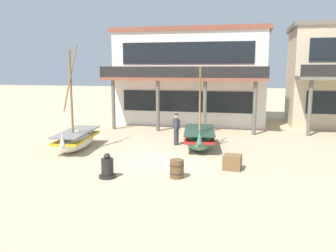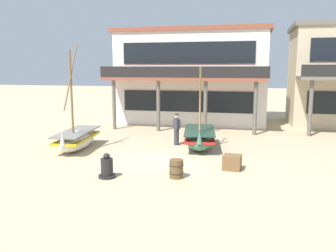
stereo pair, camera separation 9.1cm
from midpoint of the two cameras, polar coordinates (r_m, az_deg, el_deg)
The scene contains 8 objects.
ground_plane at distance 15.89m, azimuth -0.66°, elevation -5.56°, with size 120.00×120.00×0.00m, color tan.
fishing_boat_near_left at distance 18.47m, azimuth -14.35°, elevation -2.02°, with size 1.72×3.83×5.27m.
fishing_boat_centre_large at distance 18.22m, azimuth 5.25°, elevation -1.88°, with size 1.97×3.83×4.14m.
fisherman_by_hull at distance 18.86m, azimuth 1.52°, elevation -0.59°, with size 0.42×0.40×1.68m.
capstan_winch at distance 13.58m, azimuth -9.63°, elevation -6.69°, with size 0.66×0.66×0.95m.
wooden_barrel at distance 13.37m, azimuth 1.56°, elevation -6.90°, with size 0.56×0.56×0.70m.
cargo_crate at distance 14.69m, azimuth 10.48°, elevation -5.78°, with size 0.71×0.71×0.59m, color brown.
harbor_building_main at distance 27.46m, azimuth 4.32°, elevation 7.99°, with size 11.15×8.75×6.86m.
Camera 2 is at (3.72, -14.90, 4.10)m, focal length 37.78 mm.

